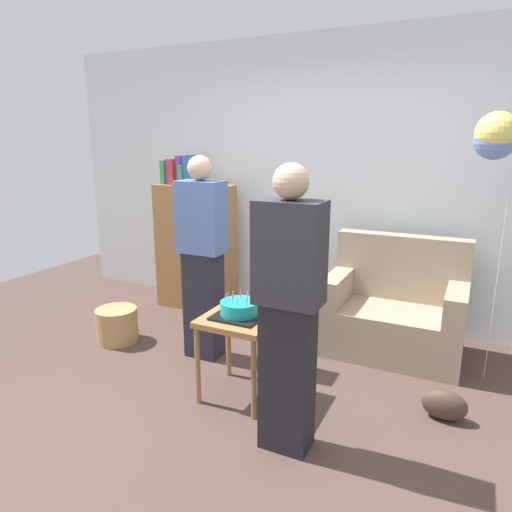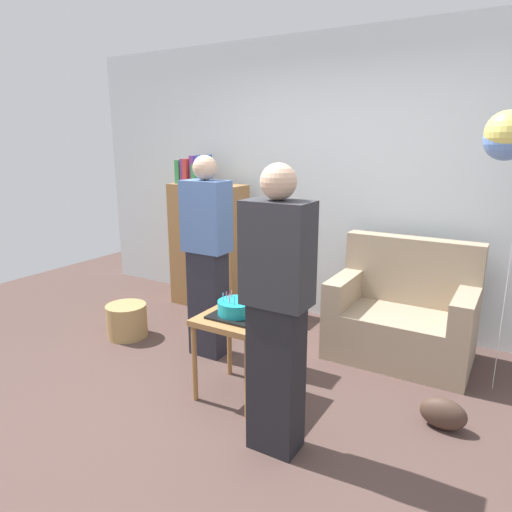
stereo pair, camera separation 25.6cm
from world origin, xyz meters
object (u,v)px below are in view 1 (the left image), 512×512
object	(u,v)px
couch	(394,312)
birthday_cake	(240,309)
person_blowing_candles	(202,258)
person_holding_cake	(289,311)
balloon_bunch	(496,136)
bookshelf	(195,244)
handbag	(444,405)
wicker_basket	(117,325)
side_table	(240,329)

from	to	relation	value
couch	birthday_cake	xyz separation A→B (m)	(-0.83, -1.20, 0.30)
person_blowing_candles	person_holding_cake	distance (m)	1.31
person_holding_cake	balloon_bunch	size ratio (longest dim) A/B	0.85
bookshelf	person_holding_cake	xyz separation A→B (m)	(1.76, -1.75, 0.15)
person_blowing_candles	handbag	distance (m)	2.00
person_holding_cake	balloon_bunch	bearing A→B (deg)	-131.56
handbag	balloon_bunch	bearing A→B (deg)	80.84
person_holding_cake	wicker_basket	world-z (taller)	person_holding_cake
balloon_bunch	wicker_basket	bearing A→B (deg)	-165.71
person_holding_cake	balloon_bunch	distance (m)	1.92
handbag	person_blowing_candles	bearing A→B (deg)	176.79
wicker_basket	balloon_bunch	bearing A→B (deg)	14.29
couch	side_table	distance (m)	1.47
side_table	balloon_bunch	size ratio (longest dim) A/B	0.30
birthday_cake	person_blowing_candles	xyz separation A→B (m)	(-0.56, 0.42, 0.19)
handbag	wicker_basket	bearing A→B (deg)	-179.87
side_table	bookshelf	bearing A→B (deg)	132.45
couch	handbag	distance (m)	1.03
bookshelf	person_blowing_candles	bearing A→B (deg)	-53.63
couch	person_holding_cake	xyz separation A→B (m)	(-0.33, -1.56, 0.49)
couch	balloon_bunch	bearing A→B (deg)	-15.92
couch	balloon_bunch	xyz separation A→B (m)	(0.60, -0.17, 1.43)
bookshelf	person_blowing_candles	world-z (taller)	person_blowing_candles
person_blowing_candles	handbag	size ratio (longest dim) A/B	5.82
person_holding_cake	handbag	world-z (taller)	person_holding_cake
side_table	wicker_basket	size ratio (longest dim) A/B	1.63
side_table	balloon_bunch	xyz separation A→B (m)	(1.42, 1.03, 1.27)
handbag	balloon_bunch	size ratio (longest dim) A/B	0.15
bookshelf	birthday_cake	bearing A→B (deg)	-47.55
person_holding_cake	handbag	bearing A→B (deg)	-147.94
couch	handbag	world-z (taller)	couch
person_blowing_candles	balloon_bunch	xyz separation A→B (m)	(1.98, 0.61, 0.93)
couch	birthday_cake	world-z (taller)	couch
person_blowing_candles	balloon_bunch	bearing A→B (deg)	25.83
bookshelf	wicker_basket	world-z (taller)	bookshelf
bookshelf	handbag	world-z (taller)	bookshelf
person_holding_cake	balloon_bunch	xyz separation A→B (m)	(0.92, 1.39, 0.93)
person_blowing_candles	couch	bearing A→B (deg)	38.13
side_table	balloon_bunch	world-z (taller)	balloon_bunch
balloon_bunch	birthday_cake	bearing A→B (deg)	-144.07
balloon_bunch	bookshelf	bearing A→B (deg)	172.54
handbag	person_holding_cake	bearing A→B (deg)	-139.91
person_holding_cake	birthday_cake	bearing A→B (deg)	-44.17
handbag	side_table	bearing A→B (deg)	-166.37
side_table	person_blowing_candles	size ratio (longest dim) A/B	0.36
handbag	balloon_bunch	distance (m)	1.82
couch	wicker_basket	world-z (taller)	couch
birthday_cake	handbag	world-z (taller)	birthday_cake
birthday_cake	wicker_basket	size ratio (longest dim) A/B	0.89
bookshelf	person_blowing_candles	xyz separation A→B (m)	(0.71, -0.96, 0.15)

